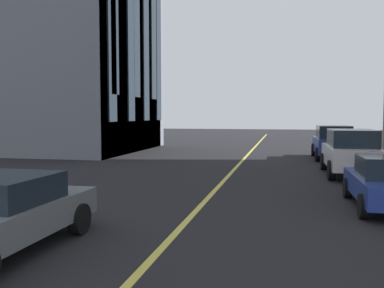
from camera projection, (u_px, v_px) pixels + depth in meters
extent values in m
cube|color=#D8C64C|center=(219.00, 186.00, 14.44)|extent=(80.00, 0.16, 0.01)
cube|color=#19232D|center=(2.00, 189.00, 7.55)|extent=(1.85, 1.58, 0.50)
cylinder|color=black|center=(79.00, 219.00, 8.62)|extent=(0.64, 0.22, 0.64)
cylinder|color=black|center=(6.00, 215.00, 8.99)|extent=(0.64, 0.22, 0.64)
cube|color=navy|center=(333.00, 145.00, 23.41)|extent=(4.70, 1.95, 0.80)
cube|color=#19232D|center=(333.00, 132.00, 23.36)|extent=(2.59, 1.72, 0.70)
cylinder|color=black|center=(314.00, 150.00, 25.15)|extent=(0.76, 0.27, 0.76)
cylinder|color=black|center=(347.00, 150.00, 24.75)|extent=(0.76, 0.27, 0.76)
cylinder|color=black|center=(318.00, 154.00, 22.13)|extent=(0.76, 0.27, 0.76)
cylinder|color=black|center=(355.00, 155.00, 21.73)|extent=(0.76, 0.27, 0.76)
cube|color=silver|center=(351.00, 156.00, 17.05)|extent=(4.70, 1.95, 0.80)
cube|color=#19232D|center=(352.00, 138.00, 17.00)|extent=(2.59, 1.72, 0.70)
cylinder|color=black|center=(324.00, 161.00, 18.79)|extent=(0.76, 0.27, 0.76)
cylinder|color=black|center=(368.00, 162.00, 18.39)|extent=(0.76, 0.27, 0.76)
cylinder|color=black|center=(331.00, 170.00, 15.77)|extent=(0.76, 0.27, 0.76)
cylinder|color=black|center=(348.00, 188.00, 12.41)|extent=(0.60, 0.21, 0.60)
cylinder|color=black|center=(364.00, 206.00, 9.90)|extent=(0.60, 0.21, 0.60)
cube|color=slate|center=(49.00, 44.00, 29.41)|extent=(12.03, 13.24, 14.92)
cube|color=#19232D|center=(111.00, 21.00, 23.56)|extent=(1.10, 0.10, 11.34)
cube|color=#19232D|center=(131.00, 32.00, 26.49)|extent=(1.10, 0.10, 11.34)
cube|color=#19232D|center=(146.00, 40.00, 29.42)|extent=(1.10, 0.10, 11.34)
cube|color=#19232D|center=(158.00, 47.00, 32.35)|extent=(1.10, 0.10, 11.34)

